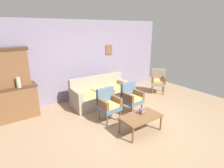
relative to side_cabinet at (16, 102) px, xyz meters
name	(u,v)px	position (x,y,z in m)	size (l,w,h in m)	color
ground_plane	(136,125)	(2.45, -2.25, -0.47)	(7.68, 7.68, 0.00)	#997A5B
wall_back_with_decor	(87,60)	(2.46, 0.38, 0.88)	(6.40, 0.09, 2.70)	gray
side_cabinet	(16,102)	(0.00, 0.00, 0.00)	(1.16, 0.55, 0.93)	brown
cabinet_upper_hutch	(9,67)	(0.00, 0.08, 0.98)	(0.99, 0.38, 1.03)	brown
vase_on_cabinet	(18,82)	(0.12, -0.18, 0.60)	(0.11, 0.11, 0.28)	#A5A487
floral_couch	(101,94)	(2.45, -0.51, -0.14)	(1.97, 0.86, 0.90)	gray
armchair_near_cabinet	(108,103)	(2.03, -1.59, 0.03)	(0.53, 0.51, 0.90)	slate
armchair_row_middle	(131,97)	(2.85, -1.59, 0.03)	(0.55, 0.53, 0.90)	slate
wingback_chair_by_fireplace	(158,80)	(4.85, -0.87, 0.03)	(0.71, 0.71, 0.90)	gray
coffee_table	(141,118)	(2.34, -2.52, -0.09)	(1.00, 0.56, 0.42)	brown
book_stack_on_table	(142,111)	(2.45, -2.44, 0.02)	(0.14, 0.11, 0.13)	#B75276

